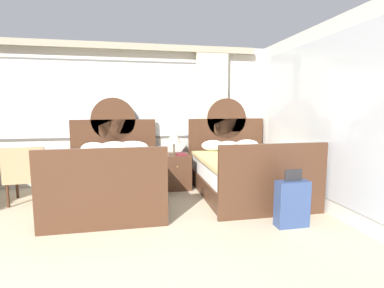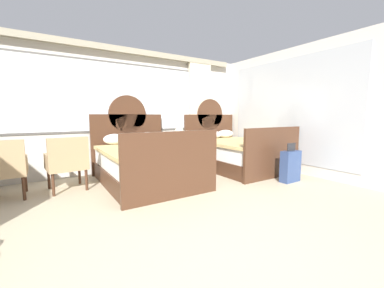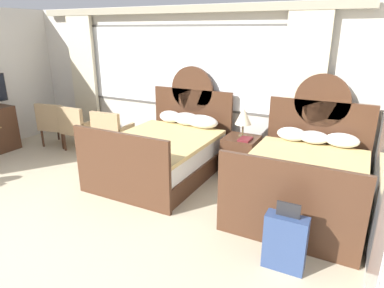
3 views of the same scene
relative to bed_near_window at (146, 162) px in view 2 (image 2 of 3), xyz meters
The scene contains 11 objects.
ground_plane 2.74m from the bed_near_window, 97.70° to the right, with size 24.00×24.00×0.00m, color #BCAD8E.
wall_back_window 1.58m from the bed_near_window, 107.92° to the left, with size 6.83×0.22×2.70m.
wall_right_mirror 3.40m from the bed_near_window, 18.94° to the right, with size 0.08×4.41×2.70m.
bed_near_window is the anchor object (origin of this frame).
bed_near_mirror 2.22m from the bed_near_window, ahead, with size 1.56×2.15×1.68m.
nightstand_between_beds 1.26m from the bed_near_window, 27.96° to the left, with size 0.54×0.56×0.63m.
table_lamp_on_nightstand 1.41m from the bed_near_window, 30.94° to the left, with size 0.27×0.27×0.48m.
book_on_nightstand 1.33m from the bed_near_window, 21.74° to the left, with size 0.18×0.26×0.03m.
armchair_by_window_left 1.30m from the bed_near_window, behind, with size 0.64×0.64×0.90m.
armchair_by_window_centre 2.13m from the bed_near_window, behind, with size 0.59×0.59×0.90m.
suitcase_on_floor 2.72m from the bed_near_window, 32.05° to the right, with size 0.41×0.18×0.74m.
Camera 2 is at (-1.24, -1.44, 1.24)m, focal length 22.15 mm.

